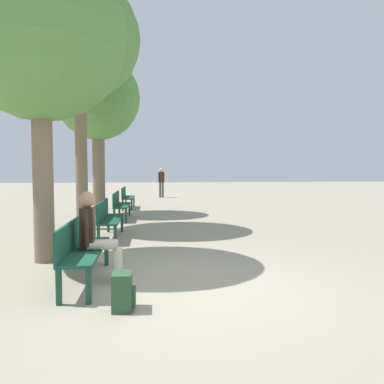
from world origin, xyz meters
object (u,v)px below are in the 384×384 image
Objects in this scene: bench_row_1 at (108,216)px; bench_row_3 at (126,196)px; tree_row_0 at (40,35)px; backpack at (123,291)px; tree_row_2 at (98,99)px; pedestrian_near at (161,180)px; bench_row_0 at (80,245)px; tree_row_1 at (79,39)px; person_seated at (96,234)px; bench_row_2 at (120,203)px.

bench_row_3 is (0.00, 6.53, 0.00)m from bench_row_1.
tree_row_0 is 4.50m from backpack.
tree_row_2 is (-0.82, -1.82, 3.43)m from bench_row_3.
tree_row_2 is at bearing -107.43° from pedestrian_near.
tree_row_0 reaches higher than bench_row_0.
tree_row_2 is (0.00, 3.23, -0.92)m from tree_row_1.
bench_row_1 is at bearing 93.83° from person_seated.
bench_row_0 is 9.80m from bench_row_3.
bench_row_2 is (0.00, 6.53, 0.00)m from bench_row_0.
tree_row_2 is 8.69m from person_seated.
pedestrian_near is at bearing 80.59° from tree_row_0.
bench_row_2 is at bearing 81.21° from tree_row_0.
tree_row_2 is 13.08× the size of backpack.
pedestrian_near is at bearing 72.57° from tree_row_2.
bench_row_0 is at bearing -80.25° from tree_row_1.
backpack is (1.47, -2.35, -3.54)m from tree_row_0.
tree_row_1 is 7.63m from backpack.
bench_row_2 is 6.55m from person_seated.
bench_row_0 reaches higher than backpack.
backpack is at bearing -68.13° from person_seated.
bench_row_2 is 3.81m from tree_row_2.
bench_row_2 and bench_row_3 have the same top height.
pedestrian_near reaches higher than backpack.
tree_row_1 is (-0.82, 1.49, 4.35)m from bench_row_1.
bench_row_2 is 0.34× the size of tree_row_2.
tree_row_2 is 4.33× the size of person_seated.
tree_row_1 is at bearing -90.00° from tree_row_2.
bench_row_3 is 0.34× the size of tree_row_2.
bench_row_0 is at bearing -90.00° from bench_row_2.
person_seated reaches higher than backpack.
bench_row_1 is 4.67m from tree_row_1.
tree_row_1 reaches higher than bench_row_3.
tree_row_1 is at bearing 90.00° from tree_row_0.
person_seated is at bearing -50.51° from tree_row_0.
bench_row_1 is at bearing 67.95° from tree_row_0.
tree_row_0 is (-0.82, -5.28, 3.23)m from bench_row_2.
backpack is at bearing -93.06° from pedestrian_near.
bench_row_2 is at bearing 65.34° from tree_row_1.
tree_row_1 is at bearing -102.39° from pedestrian_near.
bench_row_2 is 1.47× the size of person_seated.
pedestrian_near reaches higher than bench_row_1.
tree_row_0 is 3.16× the size of pedestrian_near.
tree_row_1 is 11.69m from pedestrian_near.
bench_row_1 is at bearing 90.00° from bench_row_0.
bench_row_1 is at bearing -80.17° from tree_row_2.
tree_row_1 is 1.19× the size of tree_row_2.
backpack is (0.66, -4.37, -0.31)m from bench_row_1.
person_seated is (1.04, -4.76, -4.19)m from tree_row_1.
tree_row_0 is 4.14× the size of person_seated.
tree_row_2 is at bearing 119.46° from bench_row_2.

